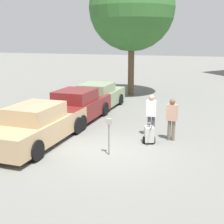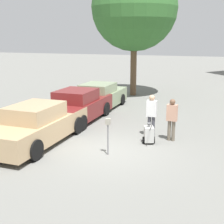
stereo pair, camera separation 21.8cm
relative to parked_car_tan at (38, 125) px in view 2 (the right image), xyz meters
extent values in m
plane|color=slate|center=(2.92, 0.12, -0.75)|extent=(120.00, 120.00, 0.00)
cube|color=tan|center=(0.00, 0.04, -0.14)|extent=(1.90, 5.22, 0.81)
cube|color=tan|center=(0.00, -0.17, 0.57)|extent=(1.64, 2.20, 0.60)
cylinder|color=black|center=(-0.88, 1.67, -0.37)|extent=(0.19, 0.75, 0.75)
cylinder|color=black|center=(0.92, 1.64, -0.37)|extent=(0.19, 0.75, 0.75)
cylinder|color=black|center=(0.88, -1.58, -0.37)|extent=(0.19, 0.75, 0.75)
cube|color=maroon|center=(0.00, 3.65, -0.14)|extent=(1.96, 4.80, 0.83)
cube|color=maroon|center=(0.00, 3.46, 0.57)|extent=(1.70, 2.03, 0.58)
cylinder|color=black|center=(-0.91, 5.15, -0.39)|extent=(0.19, 0.72, 0.72)
cylinder|color=black|center=(0.95, 5.12, -0.39)|extent=(0.19, 0.72, 0.72)
cylinder|color=black|center=(-0.95, 2.18, -0.39)|extent=(0.19, 0.72, 0.72)
cylinder|color=black|center=(0.91, 2.16, -0.39)|extent=(0.19, 0.72, 0.72)
cube|color=gray|center=(0.00, 6.52, -0.16)|extent=(1.95, 4.86, 0.81)
cube|color=gray|center=(0.00, 6.33, 0.51)|extent=(1.69, 2.05, 0.52)
cylinder|color=black|center=(-0.91, 8.03, -0.41)|extent=(0.19, 0.67, 0.67)
cylinder|color=black|center=(0.94, 8.01, -0.41)|extent=(0.19, 0.67, 0.67)
cylinder|color=black|center=(-0.94, 5.04, -0.41)|extent=(0.19, 0.67, 0.67)
cylinder|color=black|center=(0.91, 5.01, -0.41)|extent=(0.19, 0.67, 0.67)
cylinder|color=slate|center=(3.03, -0.27, -0.18)|extent=(0.05, 0.05, 1.13)
cube|color=gray|center=(3.03, -0.27, 0.50)|extent=(0.18, 0.09, 0.22)
cylinder|color=#3F3F47|center=(4.10, 2.39, -0.31)|extent=(0.14, 0.14, 0.87)
cylinder|color=#3F3F47|center=(3.93, 2.38, -0.31)|extent=(0.14, 0.14, 0.87)
cube|color=silver|center=(4.02, 2.39, 0.47)|extent=(0.43, 0.23, 0.69)
sphere|color=tan|center=(4.02, 2.39, 0.93)|extent=(0.24, 0.24, 0.24)
cylinder|color=#665B4C|center=(5.00, 2.08, -0.33)|extent=(0.14, 0.14, 0.84)
cylinder|color=#665B4C|center=(4.84, 2.09, -0.33)|extent=(0.14, 0.14, 0.84)
cube|color=tan|center=(4.92, 2.09, 0.43)|extent=(0.43, 0.25, 0.67)
sphere|color=brown|center=(4.92, 2.09, 0.87)|extent=(0.23, 0.23, 0.23)
cube|color=#B2B2AD|center=(4.14, 1.43, -0.36)|extent=(0.49, 0.54, 0.60)
cone|color=#59595B|center=(4.14, 1.43, 0.02)|extent=(0.18, 0.18, 0.16)
cylinder|color=#4C4C4C|center=(4.30, 0.99, 0.04)|extent=(0.23, 0.56, 0.43)
cylinder|color=black|center=(3.94, 1.36, -0.61)|extent=(0.14, 0.28, 0.28)
cylinder|color=black|center=(4.34, 1.50, -0.61)|extent=(0.14, 0.28, 0.28)
cylinder|color=brown|center=(0.69, 11.43, 1.04)|extent=(0.44, 0.44, 3.57)
sphere|color=#33662D|center=(0.69, 11.43, 5.35)|extent=(5.94, 5.94, 5.94)
camera|label=1|loc=(6.48, -10.25, 3.41)|focal=50.00mm
camera|label=2|loc=(6.68, -10.18, 3.41)|focal=50.00mm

